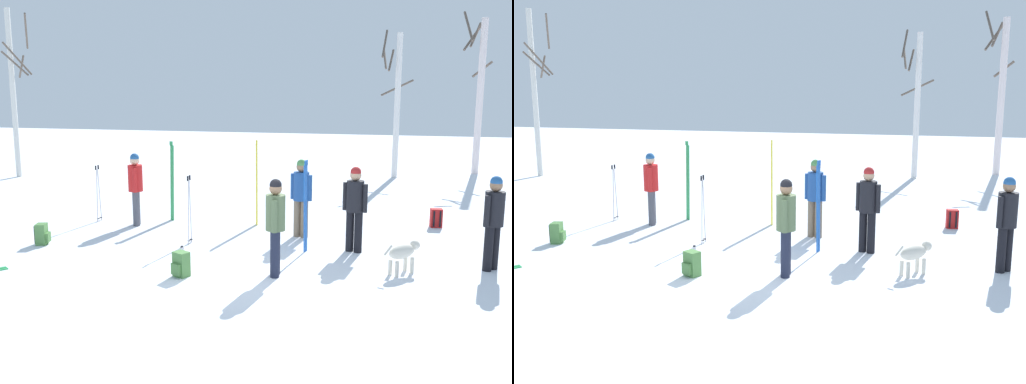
{
  "view_description": "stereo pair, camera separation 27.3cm",
  "coord_description": "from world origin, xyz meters",
  "views": [
    {
      "loc": [
        2.45,
        -9.17,
        3.29
      ],
      "look_at": [
        -0.44,
        2.75,
        1.0
      ],
      "focal_mm": 40.39,
      "sensor_mm": 36.0,
      "label": 1
    },
    {
      "loc": [
        2.72,
        -9.1,
        3.29
      ],
      "look_at": [
        -0.44,
        2.75,
        1.0
      ],
      "focal_mm": 40.39,
      "sensor_mm": 36.0,
      "label": 2
    }
  ],
  "objects": [
    {
      "name": "backpack_2",
      "position": [
        3.46,
        4.6,
        0.21
      ],
      "size": [
        0.28,
        0.31,
        0.44
      ],
      "color": "red",
      "rests_on": "ground_plane"
    },
    {
      "name": "ski_poles_1",
      "position": [
        -1.66,
        1.89,
        0.77
      ],
      "size": [
        0.07,
        0.22,
        1.44
      ],
      "color": "#B2B2BC",
      "rests_on": "ground_plane"
    },
    {
      "name": "birch_tree_2",
      "position": [
        5.37,
        13.55,
        3.03
      ],
      "size": [
        1.14,
        1.42,
        5.94
      ],
      "color": "silver",
      "rests_on": "ground_plane"
    },
    {
      "name": "ski_pair_planted_1",
      "position": [
        0.79,
        1.85,
        0.92
      ],
      "size": [
        0.07,
        0.17,
        1.85
      ],
      "color": "blue",
      "rests_on": "ground_plane"
    },
    {
      "name": "person_0",
      "position": [
        -3.45,
        3.13,
        0.98
      ],
      "size": [
        0.34,
        0.49,
        1.72
      ],
      "color": "#4C4C56",
      "rests_on": "ground_plane"
    },
    {
      "name": "person_3",
      "position": [
        0.51,
        0.28,
        0.98
      ],
      "size": [
        0.34,
        0.52,
        1.72
      ],
      "color": "#1E2338",
      "rests_on": "ground_plane"
    },
    {
      "name": "person_1",
      "position": [
        4.21,
        1.5,
        0.98
      ],
      "size": [
        0.38,
        0.41,
        1.72
      ],
      "color": "black",
      "rests_on": "ground_plane"
    },
    {
      "name": "birch_tree_1",
      "position": [
        2.43,
        11.94,
        2.69
      ],
      "size": [
        1.15,
        1.19,
        5.22
      ],
      "color": "silver",
      "rests_on": "ground_plane"
    },
    {
      "name": "person_2",
      "position": [
        1.73,
        2.09,
        0.98
      ],
      "size": [
        0.49,
        0.34,
        1.72
      ],
      "color": "black",
      "rests_on": "ground_plane"
    },
    {
      "name": "ski_poles_0",
      "position": [
        -4.52,
        3.29,
        0.74
      ],
      "size": [
        0.07,
        0.22,
        1.38
      ],
      "color": "#B2B2BC",
      "rests_on": "ground_plane"
    },
    {
      "name": "backpack_1",
      "position": [
        -4.64,
        1.1,
        0.21
      ],
      "size": [
        0.33,
        0.3,
        0.44
      ],
      "color": "#4C7F3F",
      "rests_on": "ground_plane"
    },
    {
      "name": "dog",
      "position": [
        2.68,
        0.92,
        0.39
      ],
      "size": [
        0.63,
        0.7,
        0.57
      ],
      "color": "beige",
      "rests_on": "ground_plane"
    },
    {
      "name": "birch_tree_0",
      "position": [
        -10.76,
        8.91,
        3.1
      ],
      "size": [
        0.94,
        1.53,
        5.92
      ],
      "color": "silver",
      "rests_on": "ground_plane"
    },
    {
      "name": "ground_plane",
      "position": [
        0.0,
        0.0,
        0.0
      ],
      "size": [
        60.0,
        60.0,
        0.0
      ],
      "primitive_type": "plane",
      "color": "white"
    },
    {
      "name": "water_bottle_0",
      "position": [
        -1.45,
        0.87,
        0.11
      ],
      "size": [
        0.08,
        0.08,
        0.24
      ],
      "color": "silver",
      "rests_on": "ground_plane"
    },
    {
      "name": "backpack_0",
      "position": [
        -1.08,
        -0.15,
        0.21
      ],
      "size": [
        0.32,
        0.34,
        0.44
      ],
      "color": "#4C7F3F",
      "rests_on": "ground_plane"
    },
    {
      "name": "person_4",
      "position": [
        0.52,
        2.97,
        0.98
      ],
      "size": [
        0.49,
        0.34,
        1.72
      ],
      "color": "#72604C",
      "rests_on": "ground_plane"
    },
    {
      "name": "ski_pair_planted_2",
      "position": [
        -0.68,
        3.83,
        1.01
      ],
      "size": [
        0.08,
        0.15,
        2.02
      ],
      "color": "yellow",
      "rests_on": "ground_plane"
    },
    {
      "name": "ski_pair_planted_0",
      "position": [
        -2.79,
        3.78,
        0.97
      ],
      "size": [
        0.17,
        0.13,
        1.95
      ],
      "color": "green",
      "rests_on": "ground_plane"
    }
  ]
}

